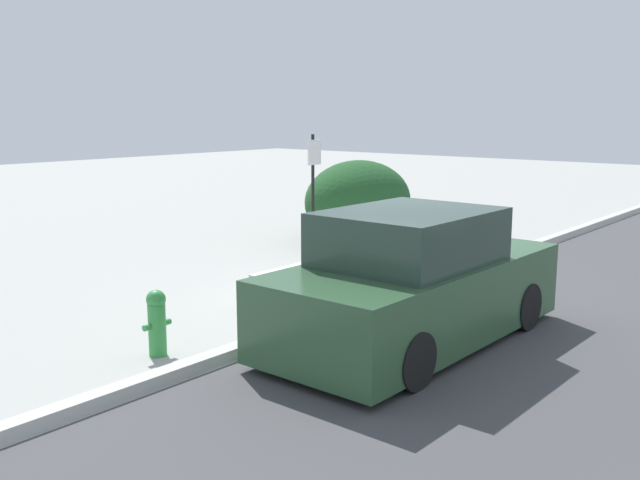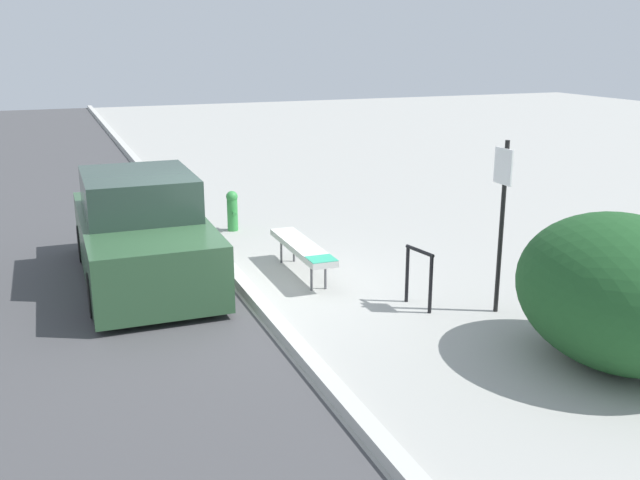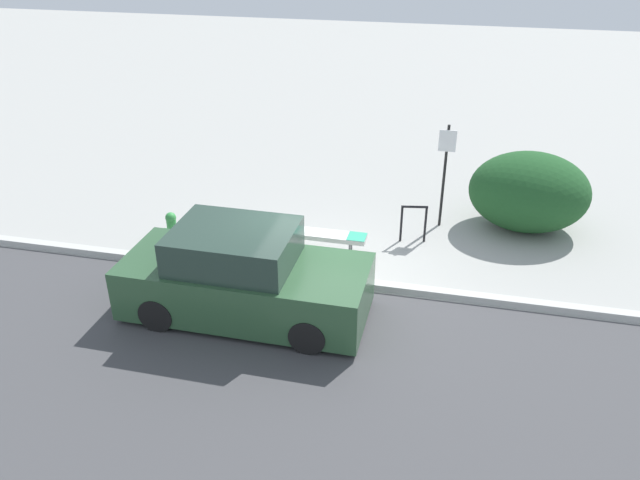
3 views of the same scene
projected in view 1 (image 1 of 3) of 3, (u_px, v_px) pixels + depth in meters
ground_plane at (382, 303)px, 10.24m from camera, size 60.00×60.00×0.00m
curb at (382, 299)px, 10.23m from camera, size 60.00×0.20×0.13m
bench at (308, 268)px, 10.45m from camera, size 2.03×0.41×0.51m
bike_rack at (333, 240)px, 12.46m from camera, size 0.55×0.14×0.83m
sign_post at (313, 184)px, 13.25m from camera, size 0.36×0.08×2.30m
fire_hydrant at (157, 321)px, 7.99m from camera, size 0.36×0.22×0.77m
shrub_hedge at (358, 201)px, 14.90m from camera, size 2.54×2.02×1.71m
parked_car_near at (414, 284)px, 8.41m from camera, size 4.18×1.82×1.61m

